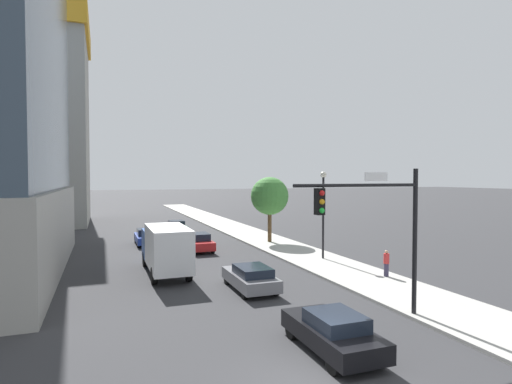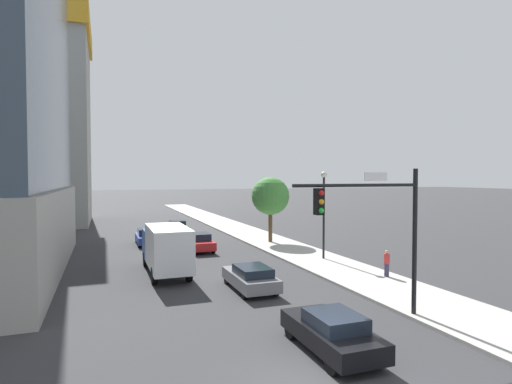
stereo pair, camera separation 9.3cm
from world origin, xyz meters
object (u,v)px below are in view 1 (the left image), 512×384
Objects in this scene: construction_building at (37,110)px; car_green at (176,227)px; street_lamp at (323,202)px; box_truck at (166,247)px; street_tree at (270,196)px; car_black at (333,331)px; car_gray at (251,277)px; car_blue at (146,237)px; car_red at (199,242)px; pedestrian_red_shirt at (386,263)px; traffic_light_pole at (376,217)px.

construction_building reaches higher than car_green.
street_lamp is 11.71m from box_truck.
car_green is at bearing 113.14° from street_lamp.
car_black is at bearing -107.10° from street_tree.
car_blue is (-3.75, 17.48, 0.01)m from car_gray.
street_lamp is at bearing -42.03° from car_red.
car_red is at bearing 63.03° from box_truck.
pedestrian_red_shirt is (23.62, -39.72, -13.82)m from construction_building.
car_green is at bearing 109.28° from pedestrian_red_shirt.
street_lamp reaches higher than pedestrian_red_shirt.
construction_building reaches higher than street_tree.
pedestrian_red_shirt reaches higher than car_gray.
car_red is 6.14m from car_blue.
street_tree is 14.33m from box_truck.
street_tree is 1.39× the size of car_blue.
street_tree is (22.18, -24.87, -10.42)m from construction_building.
street_tree reaches higher than car_red.
street_lamp is 1.43× the size of car_black.
street_lamp is at bearing -45.86° from car_blue.
street_lamp is 10.20m from car_gray.
box_truck is at bearing -101.51° from car_green.
car_blue is at bearing 127.68° from car_red.
construction_building is at bearing 134.29° from car_green.
box_truck is at bearing -139.77° from street_tree.
street_tree is 24.10m from car_black.
car_black is 11.59m from pedestrian_red_shirt.
street_tree is 1.35× the size of car_red.
street_tree is 1.34× the size of car_black.
traffic_light_pole is at bearing -59.31° from box_truck.
car_black is 2.81× the size of pedestrian_red_shirt.
pedestrian_red_shirt is (12.20, -17.98, 0.24)m from car_blue.
street_tree reaches higher than box_truck.
car_gray is at bearing 116.34° from traffic_light_pole.
street_tree is at bearing 72.90° from car_black.
car_blue is (-3.75, 25.91, -0.02)m from car_black.
car_black is 8.43m from car_gray.
street_lamp is 0.85× the size of box_truck.
construction_building is at bearing 131.73° from street_tree.
box_truck is at bearing 120.69° from traffic_light_pole.
car_blue is (-3.75, 4.86, -0.03)m from car_red.
car_gray is (0.00, 8.43, -0.03)m from car_black.
car_green is 18.82m from box_truck.
traffic_light_pole is 21.18m from street_tree.
car_red is at bearing 99.55° from traffic_light_pole.
car_green is at bearing 90.00° from car_gray.
box_truck is (-3.75, 13.67, 1.01)m from car_black.
car_black is at bearing -90.00° from car_red.
construction_building is 33.68m from car_red.
car_blue is at bearing 90.00° from box_truck.
car_red is 8.33m from box_truck.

